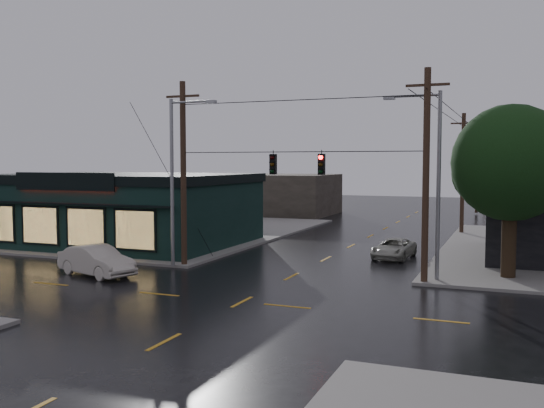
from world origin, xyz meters
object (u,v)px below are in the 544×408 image
at_px(utility_pole_ne, 424,284).
at_px(suv_silver, 394,249).
at_px(sedan_cream, 96,261).
at_px(utility_pole_nw, 184,267).
at_px(corner_tree, 511,163).

xyz_separation_m(utility_pole_ne, suv_silver, (-2.79, 7.26, 0.59)).
height_order(utility_pole_ne, suv_silver, utility_pole_ne).
xyz_separation_m(sedan_cream, suv_silver, (13.02, 11.24, -0.18)).
bearing_deg(sedan_cream, utility_pole_nw, -17.62).
bearing_deg(utility_pole_ne, utility_pole_nw, 180.00).
bearing_deg(suv_silver, utility_pole_ne, -64.03).
distance_m(corner_tree, utility_pole_ne, 7.29).
distance_m(sedan_cream, suv_silver, 17.20).
bearing_deg(sedan_cream, suv_silver, -31.63).
distance_m(utility_pole_ne, sedan_cream, 16.32).
bearing_deg(utility_pole_ne, suv_silver, 111.00).
distance_m(corner_tree, suv_silver, 9.45).
height_order(corner_tree, sedan_cream, corner_tree).
bearing_deg(corner_tree, utility_pole_ne, -144.21).
relative_size(corner_tree, sedan_cream, 1.81).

